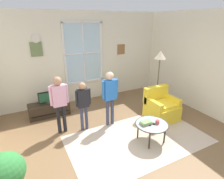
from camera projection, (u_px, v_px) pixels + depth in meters
name	position (u px, v px, depth m)	size (l,w,h in m)	color
ground_plane	(132.00, 148.00, 3.97)	(6.06, 6.53, 0.02)	brown
back_wall	(83.00, 58.00, 5.96)	(5.46, 0.17, 2.87)	silver
area_rug	(138.00, 139.00, 4.24)	(3.17, 1.84, 0.01)	#C6B29E
tv_stand	(49.00, 109.00, 5.25)	(1.11, 0.44, 0.39)	#2D2319
television	(48.00, 97.00, 5.12)	(0.50, 0.08, 0.34)	#4C4C4C
armchair	(161.00, 108.00, 5.04)	(0.76, 0.74, 0.87)	yellow
coffee_table	(152.00, 125.00, 4.05)	(0.74, 0.74, 0.44)	#99B2B7
book_stack	(146.00, 123.00, 4.02)	(0.26, 0.18, 0.07)	gray
cup	(157.00, 122.00, 4.03)	(0.09, 0.09, 0.09)	#BF3F3F
remote_near_books	(152.00, 123.00, 4.06)	(0.04, 0.14, 0.02)	black
remote_near_cup	(149.00, 124.00, 4.02)	(0.04, 0.14, 0.02)	black
person_blue_shirt	(110.00, 93.00, 4.54)	(0.43, 0.20, 1.43)	#333851
person_black_shirt	(83.00, 101.00, 4.36)	(0.38, 0.17, 1.25)	#333851
person_pink_shirt	(59.00, 99.00, 4.21)	(0.43, 0.19, 1.42)	black
potted_plant_by_window	(112.00, 88.00, 6.38)	(0.33, 0.33, 0.69)	#9E6B4C
potted_plant_corner	(8.00, 178.00, 2.45)	(0.51, 0.51, 0.98)	#4C565B
floor_lamp	(160.00, 61.00, 5.18)	(0.32, 0.32, 1.78)	black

